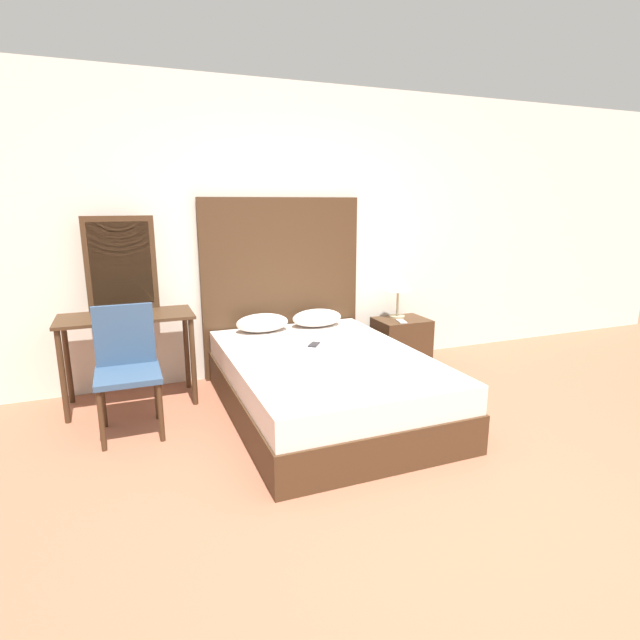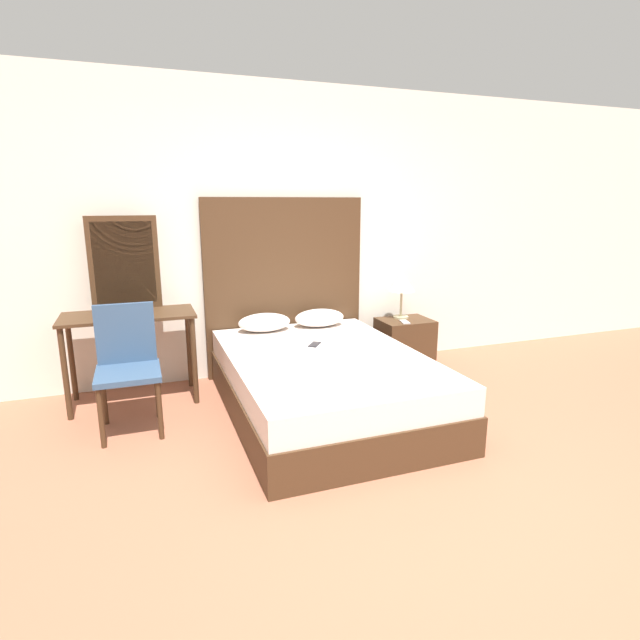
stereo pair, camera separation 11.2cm
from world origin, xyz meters
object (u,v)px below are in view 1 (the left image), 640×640
at_px(phone_on_nightstand, 402,321).
at_px(phone_on_bed, 314,344).
at_px(table_lamp, 398,283).
at_px(bed, 325,383).
at_px(vanity_desk, 127,330).
at_px(chair, 127,362).
at_px(nightstand, 401,342).

bearing_deg(phone_on_nightstand, phone_on_bed, -158.75).
bearing_deg(table_lamp, phone_on_nightstand, -106.83).
height_order(bed, phone_on_nightstand, phone_on_nightstand).
bearing_deg(vanity_desk, bed, -27.91).
bearing_deg(chair, nightstand, 11.77).
xyz_separation_m(nightstand, phone_on_nightstand, (-0.06, -0.10, 0.25)).
xyz_separation_m(vanity_desk, chair, (-0.02, -0.51, -0.11)).
relative_size(phone_on_bed, nightstand, 0.31).
relative_size(nightstand, phone_on_nightstand, 3.17).
relative_size(nightstand, vanity_desk, 0.50).
bearing_deg(table_lamp, chair, -166.49).
xyz_separation_m(bed, chair, (-1.44, 0.25, 0.28)).
bearing_deg(bed, chair, 170.28).
distance_m(vanity_desk, chair, 0.52).
bearing_deg(nightstand, bed, -145.84).
distance_m(nightstand, phone_on_nightstand, 0.28).
height_order(table_lamp, vanity_desk, table_lamp).
bearing_deg(phone_on_bed, nightstand, 24.48).
distance_m(nightstand, table_lamp, 0.61).
relative_size(bed, phone_on_nightstand, 13.01).
distance_m(nightstand, vanity_desk, 2.61).
bearing_deg(phone_on_bed, table_lamp, 27.93).
relative_size(phone_on_bed, vanity_desk, 0.16).
bearing_deg(table_lamp, vanity_desk, -177.36).
height_order(nightstand, table_lamp, table_lamp).
bearing_deg(chair, bed, -9.72).
xyz_separation_m(phone_on_bed, table_lamp, (1.14, 0.61, 0.36)).
relative_size(bed, table_lamp, 4.47).
bearing_deg(table_lamp, nightstand, -83.49).
height_order(bed, nightstand, nightstand).
height_order(nightstand, vanity_desk, vanity_desk).
bearing_deg(phone_on_nightstand, nightstand, 57.56).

